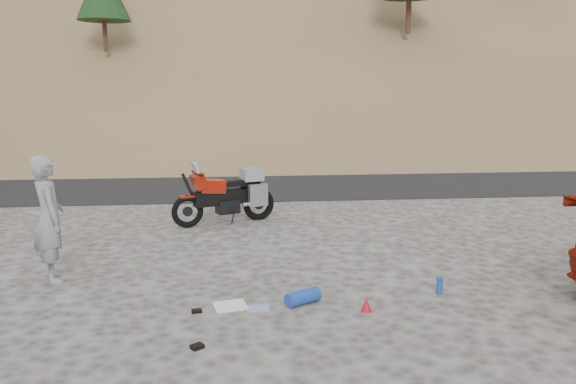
% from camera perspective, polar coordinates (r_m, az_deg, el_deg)
% --- Properties ---
extents(ground, '(140.00, 140.00, 0.00)m').
position_cam_1_polar(ground, '(8.91, -9.99, -8.40)').
color(ground, '#45423F').
rests_on(ground, ground).
extents(road, '(120.00, 7.00, 0.05)m').
position_cam_1_polar(road, '(17.65, -7.87, 1.15)').
color(road, black).
rests_on(road, ground).
extents(motorcycle, '(2.21, 1.15, 1.38)m').
position_cam_1_polar(motorcycle, '(12.03, -6.00, -0.39)').
color(motorcycle, black).
rests_on(motorcycle, ground).
extents(man, '(0.72, 0.83, 1.91)m').
position_cam_1_polar(man, '(9.30, -22.67, -8.26)').
color(man, gray).
rests_on(man, ground).
extents(gear_white_cloth, '(0.50, 0.46, 0.01)m').
position_cam_1_polar(gear_white_cloth, '(7.67, -5.87, -11.43)').
color(gear_white_cloth, white).
rests_on(gear_white_cloth, ground).
extents(gear_blue_mat, '(0.52, 0.42, 0.20)m').
position_cam_1_polar(gear_blue_mat, '(7.67, 1.53, -10.63)').
color(gear_blue_mat, '#193E9A').
rests_on(gear_blue_mat, ground).
extents(gear_bottle, '(0.12, 0.12, 0.24)m').
position_cam_1_polar(gear_bottle, '(8.30, 15.14, -9.17)').
color(gear_bottle, '#193E9A').
rests_on(gear_bottle, ground).
extents(gear_funnel, '(0.15, 0.15, 0.18)m').
position_cam_1_polar(gear_funnel, '(7.52, 7.97, -11.26)').
color(gear_funnel, red).
rests_on(gear_funnel, ground).
extents(gear_glove_a, '(0.14, 0.11, 0.04)m').
position_cam_1_polar(gear_glove_a, '(7.53, -9.26, -11.84)').
color(gear_glove_a, black).
rests_on(gear_glove_a, ground).
extents(gear_glove_b, '(0.17, 0.16, 0.05)m').
position_cam_1_polar(gear_glove_b, '(6.58, -9.22, -15.24)').
color(gear_glove_b, black).
rests_on(gear_glove_b, ground).
extents(gear_blue_cloth, '(0.31, 0.23, 0.01)m').
position_cam_1_polar(gear_blue_cloth, '(7.57, -3.07, -11.71)').
color(gear_blue_cloth, '#7D97C2').
rests_on(gear_blue_cloth, ground).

